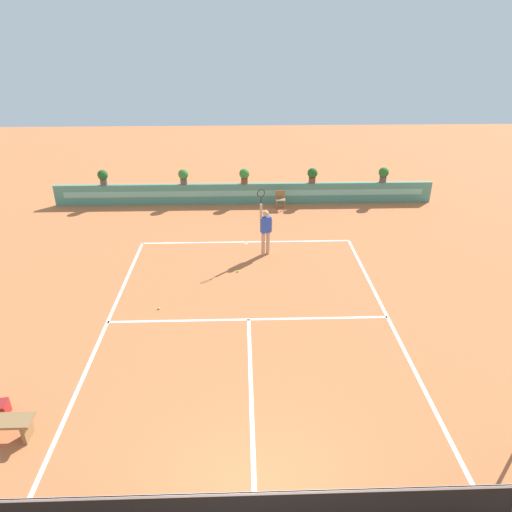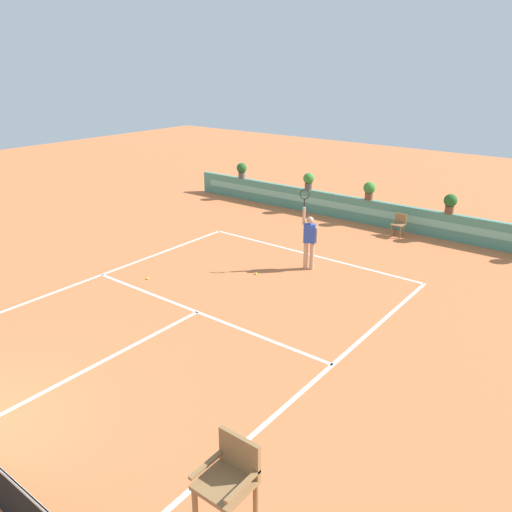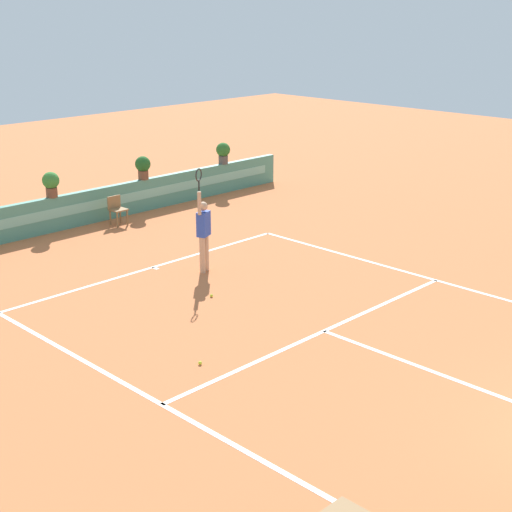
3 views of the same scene
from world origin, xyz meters
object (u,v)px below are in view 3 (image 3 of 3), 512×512
(ball_kid_chair, at_px, (117,209))
(potted_plant_far_right, at_px, (223,152))
(tennis_player, at_px, (204,230))
(tennis_ball_near_baseline, at_px, (200,363))
(tennis_ball_mid_court, at_px, (211,296))
(potted_plant_centre, at_px, (51,183))
(potted_plant_right, at_px, (143,166))

(ball_kid_chair, bearing_deg, potted_plant_far_right, 8.40)
(tennis_player, height_order, tennis_ball_near_baseline, tennis_player)
(tennis_ball_mid_court, relative_size, potted_plant_centre, 0.09)
(potted_plant_far_right, relative_size, potted_plant_right, 1.00)
(tennis_player, xyz_separation_m, potted_plant_far_right, (5.89, 5.62, 0.36))
(ball_kid_chair, xyz_separation_m, tennis_ball_near_baseline, (-4.37, -8.61, -0.44))
(ball_kid_chair, height_order, potted_plant_centre, potted_plant_centre)
(ball_kid_chair, height_order, potted_plant_right, potted_plant_right)
(tennis_ball_near_baseline, relative_size, tennis_ball_mid_court, 1.00)
(ball_kid_chair, distance_m, tennis_player, 5.01)
(tennis_ball_near_baseline, height_order, potted_plant_centre, potted_plant_centre)
(potted_plant_right, bearing_deg, potted_plant_centre, 180.00)
(tennis_ball_near_baseline, relative_size, potted_plant_right, 0.09)
(tennis_player, height_order, potted_plant_right, tennis_player)
(tennis_player, bearing_deg, potted_plant_far_right, 43.63)
(tennis_player, relative_size, potted_plant_right, 3.57)
(tennis_player, distance_m, potted_plant_right, 6.16)
(potted_plant_far_right, bearing_deg, tennis_ball_mid_court, -134.66)
(ball_kid_chair, relative_size, tennis_ball_near_baseline, 12.50)
(tennis_player, distance_m, potted_plant_far_right, 8.15)
(tennis_ball_mid_court, xyz_separation_m, potted_plant_far_right, (6.93, 7.02, 1.38))
(tennis_ball_near_baseline, height_order, potted_plant_right, potted_plant_right)
(tennis_player, xyz_separation_m, tennis_ball_near_baseline, (-3.43, -3.73, -1.02))
(tennis_ball_mid_court, distance_m, potted_plant_far_right, 9.96)
(potted_plant_far_right, xyz_separation_m, potted_plant_right, (-3.40, 0.00, 0.00))
(tennis_ball_near_baseline, bearing_deg, tennis_ball_mid_court, 44.28)
(tennis_player, bearing_deg, potted_plant_centre, 97.30)
(tennis_ball_mid_court, distance_m, potted_plant_centre, 7.16)
(tennis_ball_mid_court, bearing_deg, tennis_ball_near_baseline, -135.72)
(ball_kid_chair, distance_m, tennis_ball_mid_court, 6.60)
(potted_plant_far_right, distance_m, potted_plant_right, 3.40)
(potted_plant_centre, bearing_deg, potted_plant_far_right, 0.00)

